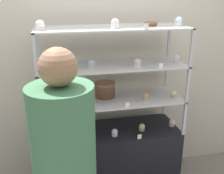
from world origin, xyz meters
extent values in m
cube|color=beige|center=(0.00, 0.38, 1.30)|extent=(8.00, 0.05, 2.60)
cube|color=black|center=(0.00, 0.00, 0.35)|extent=(1.25, 0.47, 0.70)
cube|color=#B7B7BC|center=(-0.61, 0.22, 0.86)|extent=(0.02, 0.02, 0.32)
cube|color=#B7B7BC|center=(0.61, 0.22, 0.86)|extent=(0.02, 0.02, 0.32)
cube|color=#B7B7BC|center=(-0.61, -0.22, 0.86)|extent=(0.02, 0.02, 0.32)
cube|color=#B7B7BC|center=(0.61, -0.22, 0.86)|extent=(0.02, 0.02, 0.32)
cube|color=silver|center=(0.00, 0.00, 1.01)|extent=(1.25, 0.47, 0.01)
cube|color=#B7B7BC|center=(-0.61, 0.22, 1.18)|extent=(0.02, 0.02, 0.32)
cube|color=#B7B7BC|center=(0.61, 0.22, 1.18)|extent=(0.02, 0.02, 0.32)
cube|color=#B7B7BC|center=(-0.61, -0.22, 1.18)|extent=(0.02, 0.02, 0.32)
cube|color=#B7B7BC|center=(0.61, -0.22, 1.18)|extent=(0.02, 0.02, 0.32)
cube|color=silver|center=(0.00, 0.00, 1.33)|extent=(1.25, 0.47, 0.01)
cube|color=#B7B7BC|center=(-0.61, 0.22, 1.50)|extent=(0.02, 0.02, 0.32)
cube|color=#B7B7BC|center=(0.61, 0.22, 1.50)|extent=(0.02, 0.02, 0.32)
cube|color=#B7B7BC|center=(-0.61, -0.22, 1.50)|extent=(0.02, 0.02, 0.32)
cube|color=#B7B7BC|center=(0.61, -0.22, 1.50)|extent=(0.02, 0.02, 0.32)
cube|color=silver|center=(0.00, 0.00, 1.65)|extent=(1.25, 0.47, 0.01)
cylinder|color=brown|center=(-0.05, 0.06, 1.08)|extent=(0.18, 0.18, 0.12)
cylinder|color=#8C5B42|center=(-0.05, 0.06, 1.15)|extent=(0.19, 0.19, 0.02)
cube|color=#DBBC84|center=(-0.36, -0.02, 0.72)|extent=(0.21, 0.18, 0.05)
cube|color=silver|center=(-0.36, -0.02, 0.75)|extent=(0.21, 0.18, 0.01)
cylinder|color=#CCB28C|center=(-0.58, -0.09, 0.71)|extent=(0.05, 0.05, 0.02)
sphere|color=#F4EAB2|center=(-0.58, -0.09, 0.74)|extent=(0.06, 0.06, 0.06)
cylinder|color=white|center=(0.00, -0.11, 0.71)|extent=(0.05, 0.05, 0.02)
sphere|color=white|center=(0.00, -0.11, 0.74)|extent=(0.06, 0.06, 0.06)
cylinder|color=#CCB28C|center=(0.27, -0.07, 0.71)|extent=(0.05, 0.05, 0.02)
sphere|color=#F4EAB2|center=(0.27, -0.07, 0.74)|extent=(0.06, 0.06, 0.06)
cylinder|color=#CCB28C|center=(0.58, -0.05, 0.71)|extent=(0.05, 0.05, 0.02)
sphere|color=silver|center=(0.58, -0.05, 0.74)|extent=(0.06, 0.06, 0.06)
cube|color=white|center=(0.20, -0.21, 0.72)|extent=(0.04, 0.00, 0.04)
cylinder|color=white|center=(-0.57, -0.11, 1.03)|extent=(0.05, 0.05, 0.03)
sphere|color=#8C5B42|center=(-0.57, -0.11, 1.06)|extent=(0.05, 0.05, 0.05)
cylinder|color=#CCB28C|center=(-0.27, -0.09, 1.03)|extent=(0.05, 0.05, 0.03)
sphere|color=silver|center=(-0.27, -0.09, 1.06)|extent=(0.05, 0.05, 0.05)
cylinder|color=#CCB28C|center=(0.29, -0.09, 1.03)|extent=(0.05, 0.05, 0.03)
sphere|color=#E5996B|center=(0.29, -0.09, 1.06)|extent=(0.05, 0.05, 0.05)
cylinder|color=#CCB28C|center=(0.56, -0.08, 1.03)|extent=(0.05, 0.05, 0.03)
sphere|color=#F4EAB2|center=(0.56, -0.08, 1.06)|extent=(0.05, 0.05, 0.05)
cube|color=white|center=(0.08, -0.21, 1.04)|extent=(0.04, 0.00, 0.04)
cylinder|color=beige|center=(-0.56, -0.09, 1.35)|extent=(0.06, 0.06, 0.02)
sphere|color=silver|center=(-0.56, -0.09, 1.38)|extent=(0.06, 0.06, 0.06)
cylinder|color=beige|center=(-0.19, -0.08, 1.35)|extent=(0.06, 0.06, 0.02)
sphere|color=silver|center=(-0.19, -0.08, 1.38)|extent=(0.06, 0.06, 0.06)
cylinder|color=white|center=(0.19, -0.11, 1.35)|extent=(0.06, 0.06, 0.02)
sphere|color=silver|center=(0.19, -0.11, 1.38)|extent=(0.06, 0.06, 0.06)
cylinder|color=white|center=(0.57, -0.05, 1.35)|extent=(0.06, 0.06, 0.02)
sphere|color=silver|center=(0.57, -0.05, 1.38)|extent=(0.06, 0.06, 0.06)
cube|color=white|center=(0.36, -0.21, 1.36)|extent=(0.04, 0.00, 0.04)
cylinder|color=beige|center=(-0.57, -0.10, 1.67)|extent=(0.06, 0.06, 0.03)
sphere|color=white|center=(-0.57, -0.10, 1.70)|extent=(0.06, 0.06, 0.06)
cylinder|color=white|center=(0.00, -0.11, 1.67)|extent=(0.06, 0.06, 0.03)
sphere|color=silver|center=(0.00, -0.11, 1.70)|extent=(0.06, 0.06, 0.06)
cylinder|color=white|center=(0.56, -0.06, 1.67)|extent=(0.06, 0.06, 0.03)
sphere|color=silver|center=(0.56, -0.06, 1.70)|extent=(0.06, 0.06, 0.06)
cube|color=white|center=(0.22, -0.21, 1.68)|extent=(0.04, 0.00, 0.04)
torus|color=brown|center=(0.34, 0.03, 1.67)|extent=(0.12, 0.12, 0.03)
cylinder|color=#3F724C|center=(-0.46, -0.75, 1.10)|extent=(0.39, 0.39, 0.67)
sphere|color=#936B4C|center=(-0.46, -0.75, 1.54)|extent=(0.22, 0.22, 0.22)
camera|label=1|loc=(-0.47, -2.14, 1.91)|focal=42.00mm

